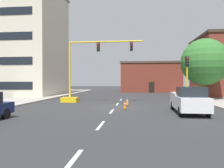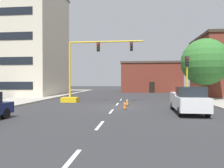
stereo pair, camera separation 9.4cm
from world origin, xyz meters
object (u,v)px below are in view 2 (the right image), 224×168
(tree_right_mid, at_px, (205,62))
(traffic_cone_roadside_a, at_px, (125,105))
(pickup_truck_white, at_px, (188,100))
(traffic_signal_gantry, at_px, (80,82))
(traffic_light_pole_right, at_px, (187,70))
(traffic_cone_roadside_b, at_px, (127,102))

(tree_right_mid, height_order, traffic_cone_roadside_a, tree_right_mid)
(tree_right_mid, xyz_separation_m, pickup_truck_white, (-4.57, -11.54, -3.77))
(traffic_signal_gantry, distance_m, pickup_truck_white, 12.60)
(tree_right_mid, relative_size, traffic_cone_roadside_a, 10.63)
(traffic_light_pole_right, distance_m, traffic_cone_roadside_a, 7.69)
(pickup_truck_white, relative_size, traffic_cone_roadside_b, 7.80)
(traffic_light_pole_right, xyz_separation_m, traffic_cone_roadside_b, (-5.87, -0.60, -3.19))
(traffic_cone_roadside_a, bearing_deg, tree_right_mid, 46.01)
(traffic_cone_roadside_a, bearing_deg, traffic_cone_roadside_b, 88.48)
(traffic_cone_roadside_b, bearing_deg, traffic_cone_roadside_a, -91.52)
(traffic_light_pole_right, distance_m, pickup_truck_white, 6.14)
(traffic_cone_roadside_a, bearing_deg, pickup_truck_white, -20.19)
(traffic_light_pole_right, relative_size, traffic_cone_roadside_a, 6.67)
(traffic_signal_gantry, xyz_separation_m, traffic_cone_roadside_a, (5.34, -5.53, -1.89))
(traffic_signal_gantry, relative_size, tree_right_mid, 1.19)
(traffic_signal_gantry, xyz_separation_m, pickup_truck_white, (10.18, -7.31, -1.27))
(tree_right_mid, distance_m, traffic_cone_roadside_a, 14.25)
(tree_right_mid, relative_size, pickup_truck_white, 1.40)
(traffic_light_pole_right, xyz_separation_m, traffic_cone_roadside_a, (-5.95, -3.69, -3.18))
(traffic_signal_gantry, distance_m, traffic_cone_roadside_b, 6.24)
(traffic_light_pole_right, bearing_deg, pickup_truck_white, -101.45)
(pickup_truck_white, height_order, traffic_cone_roadside_b, pickup_truck_white)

